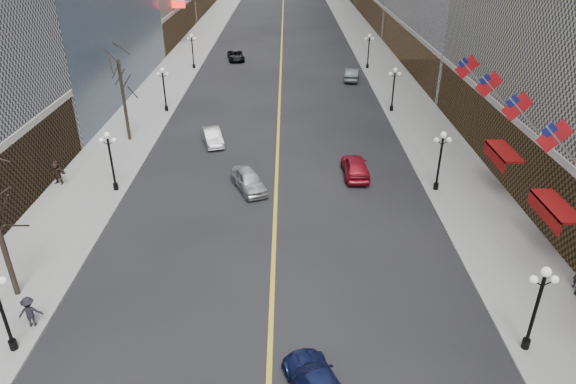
{
  "coord_description": "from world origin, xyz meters",
  "views": [
    {
      "loc": [
        0.78,
        -3.64,
        17.53
      ],
      "look_at": [
        0.84,
        16.26,
        7.11
      ],
      "focal_mm": 32.0,
      "sensor_mm": 36.0,
      "label": 1
    }
  ],
  "objects_px": {
    "streetlamp_east_2": "(394,85)",
    "streetlamp_east_1": "(441,155)",
    "streetlamp_west_2": "(164,85)",
    "car_nb_mid": "(213,137)",
    "streetlamp_east_3": "(369,47)",
    "streetlamp_east_0": "(538,301)",
    "car_nb_far": "(236,56)",
    "streetlamp_west_1": "(110,155)",
    "streetlamp_west_3": "(192,47)",
    "car_sb_mid": "(355,167)",
    "car_nb_near": "(249,180)",
    "car_sb_far": "(352,74)"
  },
  "relations": [
    {
      "from": "streetlamp_west_1",
      "to": "streetlamp_west_2",
      "type": "relative_size",
      "value": 1.0
    },
    {
      "from": "streetlamp_east_3",
      "to": "streetlamp_west_2",
      "type": "distance_m",
      "value": 29.68
    },
    {
      "from": "streetlamp_east_3",
      "to": "car_nb_far",
      "type": "height_order",
      "value": "streetlamp_east_3"
    },
    {
      "from": "streetlamp_east_2",
      "to": "streetlamp_east_3",
      "type": "height_order",
      "value": "same"
    },
    {
      "from": "streetlamp_east_0",
      "to": "streetlamp_west_3",
      "type": "xyz_separation_m",
      "value": [
        -23.6,
        52.0,
        0.0
      ]
    },
    {
      "from": "streetlamp_west_1",
      "to": "car_nb_near",
      "type": "height_order",
      "value": "streetlamp_west_1"
    },
    {
      "from": "streetlamp_east_0",
      "to": "streetlamp_west_1",
      "type": "height_order",
      "value": "same"
    },
    {
      "from": "car_nb_far",
      "to": "streetlamp_east_3",
      "type": "bearing_deg",
      "value": -25.52
    },
    {
      "from": "streetlamp_east_3",
      "to": "streetlamp_west_1",
      "type": "bearing_deg",
      "value": -123.25
    },
    {
      "from": "streetlamp_east_3",
      "to": "car_nb_mid",
      "type": "distance_m",
      "value": 32.14
    },
    {
      "from": "streetlamp_west_3",
      "to": "car_nb_near",
      "type": "bearing_deg",
      "value": -74.66
    },
    {
      "from": "streetlamp_east_2",
      "to": "streetlamp_west_2",
      "type": "height_order",
      "value": "same"
    },
    {
      "from": "streetlamp_east_2",
      "to": "streetlamp_west_1",
      "type": "relative_size",
      "value": 1.0
    },
    {
      "from": "streetlamp_east_1",
      "to": "car_sb_far",
      "type": "xyz_separation_m",
      "value": [
        -2.8,
        30.32,
        -2.13
      ]
    },
    {
      "from": "streetlamp_east_0",
      "to": "streetlamp_west_3",
      "type": "bearing_deg",
      "value": 114.41
    },
    {
      "from": "streetlamp_west_1",
      "to": "car_sb_far",
      "type": "height_order",
      "value": "streetlamp_west_1"
    },
    {
      "from": "streetlamp_west_3",
      "to": "streetlamp_east_3",
      "type": "bearing_deg",
      "value": 0.0
    },
    {
      "from": "streetlamp_west_2",
      "to": "car_nb_mid",
      "type": "bearing_deg",
      "value": -55.79
    },
    {
      "from": "car_nb_mid",
      "to": "car_sb_mid",
      "type": "height_order",
      "value": "car_sb_mid"
    },
    {
      "from": "car_nb_far",
      "to": "streetlamp_east_0",
      "type": "bearing_deg",
      "value": -82.34
    },
    {
      "from": "streetlamp_west_2",
      "to": "car_nb_mid",
      "type": "xyz_separation_m",
      "value": [
        5.97,
        -8.78,
        -2.23
      ]
    },
    {
      "from": "streetlamp_east_2",
      "to": "streetlamp_west_1",
      "type": "distance_m",
      "value": 29.68
    },
    {
      "from": "streetlamp_east_1",
      "to": "car_nb_mid",
      "type": "distance_m",
      "value": 20.02
    },
    {
      "from": "car_sb_far",
      "to": "car_nb_near",
      "type": "bearing_deg",
      "value": 78.76
    },
    {
      "from": "streetlamp_east_2",
      "to": "streetlamp_west_1",
      "type": "xyz_separation_m",
      "value": [
        -23.6,
        -18.0,
        0.0
      ]
    },
    {
      "from": "car_nb_near",
      "to": "car_nb_far",
      "type": "distance_m",
      "value": 41.01
    },
    {
      "from": "streetlamp_west_3",
      "to": "car_sb_mid",
      "type": "xyz_separation_m",
      "value": [
        17.94,
        -33.42,
        -2.1
      ]
    },
    {
      "from": "streetlamp_east_1",
      "to": "car_sb_mid",
      "type": "height_order",
      "value": "streetlamp_east_1"
    },
    {
      "from": "streetlamp_east_2",
      "to": "streetlamp_east_1",
      "type": "bearing_deg",
      "value": -90.0
    },
    {
      "from": "streetlamp_east_2",
      "to": "streetlamp_west_2",
      "type": "distance_m",
      "value": 23.6
    },
    {
      "from": "streetlamp_east_3",
      "to": "car_nb_mid",
      "type": "height_order",
      "value": "streetlamp_east_3"
    },
    {
      "from": "streetlamp_east_3",
      "to": "car_sb_far",
      "type": "height_order",
      "value": "streetlamp_east_3"
    },
    {
      "from": "streetlamp_west_1",
      "to": "car_sb_mid",
      "type": "distance_m",
      "value": 18.24
    },
    {
      "from": "car_nb_near",
      "to": "car_sb_mid",
      "type": "bearing_deg",
      "value": -6.95
    },
    {
      "from": "streetlamp_west_1",
      "to": "car_sb_mid",
      "type": "xyz_separation_m",
      "value": [
        17.94,
        2.58,
        -2.1
      ]
    },
    {
      "from": "streetlamp_east_2",
      "to": "streetlamp_east_3",
      "type": "relative_size",
      "value": 1.0
    },
    {
      "from": "streetlamp_west_2",
      "to": "car_nb_near",
      "type": "xyz_separation_m",
      "value": [
        9.8,
        -17.72,
        -2.15
      ]
    },
    {
      "from": "streetlamp_west_2",
      "to": "car_sb_far",
      "type": "xyz_separation_m",
      "value": [
        20.8,
        12.32,
        -2.13
      ]
    },
    {
      "from": "streetlamp_east_3",
      "to": "streetlamp_west_2",
      "type": "height_order",
      "value": "same"
    },
    {
      "from": "streetlamp_west_2",
      "to": "car_nb_mid",
      "type": "relative_size",
      "value": 1.1
    },
    {
      "from": "streetlamp_east_2",
      "to": "streetlamp_west_3",
      "type": "xyz_separation_m",
      "value": [
        -23.6,
        18.0,
        0.0
      ]
    },
    {
      "from": "streetlamp_east_0",
      "to": "car_nb_far",
      "type": "bearing_deg",
      "value": 107.8
    },
    {
      "from": "streetlamp_east_1",
      "to": "car_nb_far",
      "type": "bearing_deg",
      "value": 114.05
    },
    {
      "from": "streetlamp_east_0",
      "to": "car_nb_mid",
      "type": "xyz_separation_m",
      "value": [
        -17.63,
        25.22,
        -2.23
      ]
    },
    {
      "from": "streetlamp_east_2",
      "to": "car_nb_near",
      "type": "distance_m",
      "value": 22.56
    },
    {
      "from": "car_nb_near",
      "to": "car_nb_mid",
      "type": "height_order",
      "value": "car_nb_near"
    },
    {
      "from": "streetlamp_east_1",
      "to": "streetlamp_west_2",
      "type": "relative_size",
      "value": 1.0
    },
    {
      "from": "streetlamp_west_3",
      "to": "car_sb_mid",
      "type": "height_order",
      "value": "streetlamp_west_3"
    },
    {
      "from": "car_sb_mid",
      "to": "car_sb_far",
      "type": "height_order",
      "value": "car_sb_mid"
    },
    {
      "from": "car_nb_near",
      "to": "streetlamp_west_2",
      "type": "bearing_deg",
      "value": 96.2
    }
  ]
}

